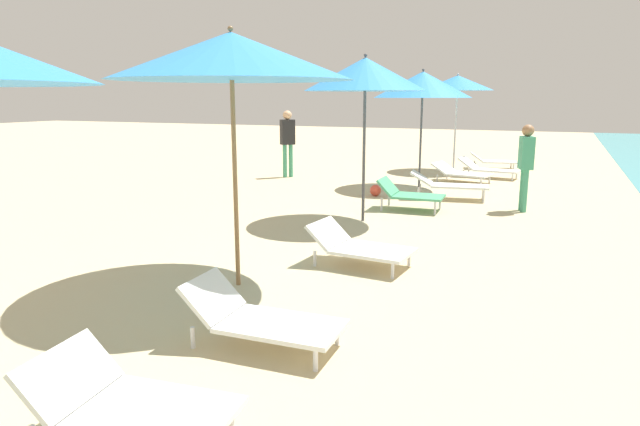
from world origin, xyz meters
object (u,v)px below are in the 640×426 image
(lounger_farthest_shoreside, at_px, (492,160))
(lounger_second_shoreside, at_px, (128,404))
(umbrella_fourth, at_px, (365,74))
(lounger_fifth_inland, at_px, (448,184))
(lounger_fourth_shoreside, at_px, (409,194))
(lounger_farthest_inland, at_px, (488,168))
(person_walking_near, at_px, (288,137))
(umbrella_farthest, at_px, (458,83))
(umbrella_third, at_px, (231,56))
(lounger_third_shoreside, at_px, (359,246))
(person_walking_far, at_px, (526,159))
(lounger_third_inland, at_px, (260,317))
(umbrella_fifth, at_px, (423,85))
(beach_ball, at_px, (375,190))
(lounger_fifth_shoreside, at_px, (461,172))

(lounger_farthest_shoreside, bearing_deg, lounger_second_shoreside, -103.18)
(umbrella_fourth, xyz_separation_m, lounger_fifth_inland, (0.95, 2.70, -2.15))
(lounger_fourth_shoreside, xyz_separation_m, lounger_farthest_shoreside, (0.70, 7.09, -0.06))
(lounger_farthest_inland, relative_size, person_walking_near, 0.91)
(lounger_fourth_shoreside, relative_size, person_walking_near, 0.70)
(umbrella_farthest, bearing_deg, umbrella_third, -92.15)
(lounger_third_shoreside, relative_size, lounger_fifth_inland, 0.79)
(lounger_farthest_shoreside, relative_size, person_walking_far, 0.89)
(umbrella_farthest, bearing_deg, umbrella_fourth, -91.65)
(lounger_farthest_inland, height_order, person_walking_near, person_walking_near)
(lounger_third_inland, height_order, lounger_farthest_inland, lounger_third_inland)
(lounger_third_inland, relative_size, person_walking_near, 0.78)
(umbrella_fifth, bearing_deg, person_walking_near, 174.42)
(umbrella_fourth, bearing_deg, lounger_farthest_shoreside, 81.87)
(lounger_farthest_inland, bearing_deg, lounger_third_inland, -84.80)
(umbrella_fifth, relative_size, beach_ball, 11.17)
(lounger_farthest_shoreside, distance_m, beach_ball, 6.13)
(umbrella_farthest, bearing_deg, umbrella_fifth, -92.92)
(person_walking_far, bearing_deg, lounger_fourth_shoreside, 5.20)
(umbrella_third, bearing_deg, lounger_fifth_shoreside, 83.60)
(umbrella_fourth, bearing_deg, umbrella_fifth, 89.47)
(lounger_fourth_shoreside, bearing_deg, lounger_third_shoreside, -87.80)
(umbrella_farthest, bearing_deg, person_walking_near, -140.83)
(lounger_fourth_shoreside, relative_size, lounger_farthest_inland, 0.77)
(person_walking_near, bearing_deg, lounger_third_inland, -21.17)
(umbrella_third, relative_size, umbrella_fourth, 1.01)
(lounger_fourth_shoreside, bearing_deg, person_walking_far, 17.85)
(lounger_third_inland, bearing_deg, beach_ball, 98.06)
(lounger_fifth_shoreside, bearing_deg, lounger_third_inland, -76.79)
(umbrella_fifth, bearing_deg, lounger_farthest_inland, 61.46)
(umbrella_fourth, relative_size, lounger_farthest_shoreside, 1.95)
(lounger_fourth_shoreside, bearing_deg, lounger_farthest_shoreside, 81.71)
(umbrella_fourth, bearing_deg, lounger_fifth_shoreside, 81.29)
(umbrella_farthest, relative_size, person_walking_near, 1.57)
(lounger_fifth_inland, bearing_deg, umbrella_fourth, -118.13)
(lounger_third_shoreside, distance_m, lounger_farthest_inland, 8.81)
(umbrella_fifth, bearing_deg, umbrella_farthest, 87.08)
(lounger_second_shoreside, bearing_deg, lounger_fifth_inland, 82.78)
(lounger_fifth_shoreside, bearing_deg, umbrella_fifth, -107.46)
(lounger_fourth_shoreside, distance_m, beach_ball, 1.63)
(lounger_fourth_shoreside, relative_size, lounger_fifth_inland, 0.74)
(lounger_third_inland, bearing_deg, umbrella_third, 126.04)
(person_walking_far, bearing_deg, lounger_third_shoreside, 54.25)
(lounger_third_shoreside, relative_size, lounger_fourth_shoreside, 1.07)
(umbrella_fourth, height_order, beach_ball, umbrella_fourth)
(umbrella_third, relative_size, lounger_fourth_shoreside, 2.29)
(umbrella_third, relative_size, umbrella_fifth, 1.03)
(umbrella_third, height_order, beach_ball, umbrella_third)
(umbrella_third, bearing_deg, lounger_farthest_shoreside, 83.41)
(umbrella_fifth, bearing_deg, umbrella_third, -91.80)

